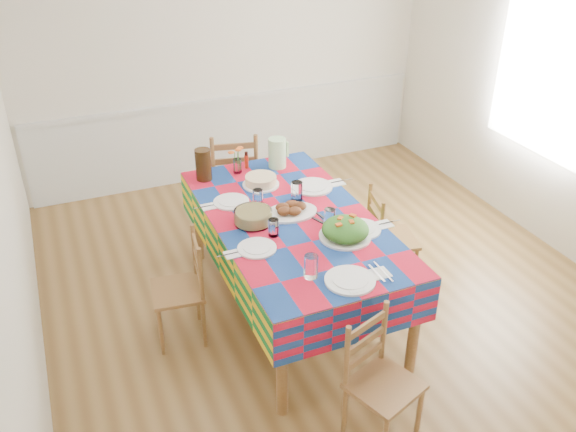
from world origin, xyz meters
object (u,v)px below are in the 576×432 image
object	(u,v)px
green_pitcher	(277,153)
chair_right	(388,239)
tea_pitcher	(203,165)
chair_near	(379,382)
dining_table	(292,228)
meat_platter	(291,210)
chair_left	(183,290)
chair_far	(235,182)

from	to	relation	value
green_pitcher	chair_right	size ratio (longest dim) A/B	0.30
tea_pitcher	chair_near	xyz separation A→B (m)	(0.41, -2.24, -0.54)
green_pitcher	tea_pitcher	distance (m)	0.65
green_pitcher	dining_table	bearing A→B (deg)	-104.93
meat_platter	green_pitcher	size ratio (longest dim) A/B	1.57
tea_pitcher	chair_left	xyz separation A→B (m)	(-0.44, -0.88, -0.54)
chair_near	chair_left	world-z (taller)	chair_near
chair_far	dining_table	bearing A→B (deg)	103.65
chair_right	chair_left	bearing A→B (deg)	103.03
chair_near	chair_far	xyz separation A→B (m)	(0.00, 2.73, 0.08)
meat_platter	green_pitcher	distance (m)	0.84
dining_table	meat_platter	bearing A→B (deg)	76.76
chair_near	chair_right	distance (m)	1.63
dining_table	chair_right	world-z (taller)	chair_right
green_pitcher	chair_near	world-z (taller)	green_pitcher
meat_platter	tea_pitcher	world-z (taller)	tea_pitcher
dining_table	green_pitcher	xyz separation A→B (m)	(0.23, 0.86, 0.22)
chair_left	chair_right	size ratio (longest dim) A/B	0.99
meat_platter	tea_pitcher	bearing A→B (deg)	118.07
green_pitcher	chair_far	bearing A→B (deg)	115.94
chair_near	chair_far	bearing A→B (deg)	69.95
tea_pitcher	green_pitcher	bearing A→B (deg)	-0.98
tea_pitcher	meat_platter	bearing A→B (deg)	-61.93
chair_near	chair_right	size ratio (longest dim) A/B	1.00
green_pitcher	chair_near	bearing A→B (deg)	-96.25
dining_table	chair_far	bearing A→B (deg)	90.46
chair_far	chair_right	world-z (taller)	chair_far
chair_far	chair_left	xyz separation A→B (m)	(-0.86, -1.36, -0.08)
dining_table	chair_right	distance (m)	0.92
chair_left	chair_near	bearing A→B (deg)	39.43
dining_table	chair_right	xyz separation A→B (m)	(0.87, 0.01, -0.31)
dining_table	green_pitcher	distance (m)	0.92
chair_near	green_pitcher	bearing A→B (deg)	63.76
chair_left	chair_far	bearing A→B (deg)	155.21
dining_table	green_pitcher	size ratio (longest dim) A/B	8.27
chair_left	meat_platter	bearing A→B (deg)	101.35
meat_platter	chair_right	bearing A→B (deg)	-3.20
dining_table	chair_near	xyz separation A→B (m)	(-0.01, -1.37, -0.31)
dining_table	meat_platter	xyz separation A→B (m)	(0.01, 0.06, 0.13)
tea_pitcher	chair_right	bearing A→B (deg)	-33.85
tea_pitcher	chair_left	size ratio (longest dim) A/B	0.31
meat_platter	chair_right	world-z (taller)	meat_platter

